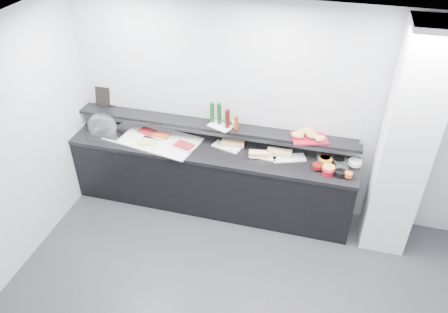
% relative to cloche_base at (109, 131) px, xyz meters
% --- Properties ---
extents(back_wall, '(5.00, 0.02, 2.70)m').
position_rel_cloche_base_xyz_m(back_wall, '(2.09, 0.28, 0.43)').
color(back_wall, '#B7BABF').
rests_on(back_wall, ground).
extents(ceiling, '(5.00, 5.00, 0.00)m').
position_rel_cloche_base_xyz_m(ceiling, '(2.09, -1.72, 1.78)').
color(ceiling, white).
rests_on(ceiling, back_wall).
extents(column, '(0.50, 0.50, 2.70)m').
position_rel_cloche_base_xyz_m(column, '(3.59, -0.07, 0.43)').
color(column, white).
rests_on(column, ground).
extents(buffet_cabinet, '(3.60, 0.60, 0.85)m').
position_rel_cloche_base_xyz_m(buffet_cabinet, '(1.39, -0.02, -0.50)').
color(buffet_cabinet, black).
rests_on(buffet_cabinet, ground).
extents(counter_top, '(3.62, 0.62, 0.05)m').
position_rel_cloche_base_xyz_m(counter_top, '(1.39, -0.02, -0.05)').
color(counter_top, black).
rests_on(counter_top, buffet_cabinet).
extents(wall_shelf, '(3.60, 0.25, 0.04)m').
position_rel_cloche_base_xyz_m(wall_shelf, '(1.39, 0.16, 0.21)').
color(wall_shelf, black).
rests_on(wall_shelf, back_wall).
extents(cloche_base, '(0.53, 0.39, 0.04)m').
position_rel_cloche_base_xyz_m(cloche_base, '(0.00, 0.00, 0.00)').
color(cloche_base, silver).
rests_on(cloche_base, counter_top).
extents(cloche_dome, '(0.41, 0.30, 0.34)m').
position_rel_cloche_base_xyz_m(cloche_dome, '(-0.05, -0.05, 0.11)').
color(cloche_dome, silver).
rests_on(cloche_dome, cloche_base).
extents(linen_runner, '(1.27, 0.76, 0.01)m').
position_rel_cloche_base_xyz_m(linen_runner, '(0.62, 0.01, -0.01)').
color(linen_runner, white).
rests_on(linen_runner, counter_top).
extents(platter_meat_a, '(0.27, 0.18, 0.01)m').
position_rel_cloche_base_xyz_m(platter_meat_a, '(0.37, 0.14, 0.00)').
color(platter_meat_a, silver).
rests_on(platter_meat_a, linen_runner).
extents(food_meat_a, '(0.25, 0.20, 0.02)m').
position_rel_cloche_base_xyz_m(food_meat_a, '(0.51, 0.10, 0.02)').
color(food_meat_a, maroon).
rests_on(food_meat_a, platter_meat_a).
extents(platter_salmon, '(0.36, 0.25, 0.01)m').
position_rel_cloche_base_xyz_m(platter_salmon, '(0.60, 0.08, 0.00)').
color(platter_salmon, white).
rests_on(platter_salmon, linen_runner).
extents(food_salmon, '(0.21, 0.14, 0.02)m').
position_rel_cloche_base_xyz_m(food_salmon, '(0.71, 0.07, 0.02)').
color(food_salmon, '#C64428').
rests_on(food_salmon, platter_salmon).
extents(platter_cheese, '(0.37, 0.28, 0.01)m').
position_rel_cloche_base_xyz_m(platter_cheese, '(0.64, -0.12, 0.00)').
color(platter_cheese, white).
rests_on(platter_cheese, linen_runner).
extents(food_cheese, '(0.22, 0.16, 0.02)m').
position_rel_cloche_base_xyz_m(food_cheese, '(0.61, -0.14, 0.02)').
color(food_cheese, '#DEDE56').
rests_on(food_cheese, platter_cheese).
extents(platter_meat_b, '(0.35, 0.28, 0.01)m').
position_rel_cloche_base_xyz_m(platter_meat_b, '(1.07, -0.08, 0.00)').
color(platter_meat_b, silver).
rests_on(platter_meat_b, linen_runner).
extents(food_meat_b, '(0.26, 0.20, 0.02)m').
position_rel_cloche_base_xyz_m(food_meat_b, '(1.08, -0.08, 0.02)').
color(food_meat_b, maroon).
rests_on(food_meat_b, platter_meat_b).
extents(sandwich_plate_left, '(0.39, 0.24, 0.01)m').
position_rel_cloche_base_xyz_m(sandwich_plate_left, '(1.58, 0.07, -0.01)').
color(sandwich_plate_left, white).
rests_on(sandwich_plate_left, counter_top).
extents(sandwich_food_left, '(0.29, 0.14, 0.06)m').
position_rel_cloche_base_xyz_m(sandwich_food_left, '(1.65, 0.11, 0.02)').
color(sandwich_food_left, '#E0AB75').
rests_on(sandwich_food_left, sandwich_plate_left).
extents(tongs_left, '(0.16, 0.01, 0.01)m').
position_rel_cloche_base_xyz_m(tongs_left, '(1.69, -0.00, -0.00)').
color(tongs_left, silver).
rests_on(tongs_left, sandwich_plate_left).
extents(sandwich_plate_mid, '(0.32, 0.16, 0.01)m').
position_rel_cloche_base_xyz_m(sandwich_plate_mid, '(2.07, -0.01, -0.01)').
color(sandwich_plate_mid, white).
rests_on(sandwich_plate_mid, counter_top).
extents(sandwich_food_mid, '(0.25, 0.13, 0.06)m').
position_rel_cloche_base_xyz_m(sandwich_food_mid, '(2.01, -0.03, 0.02)').
color(sandwich_food_mid, '#E7BD79').
rests_on(sandwich_food_mid, sandwich_plate_mid).
extents(tongs_mid, '(0.16, 0.04, 0.01)m').
position_rel_cloche_base_xyz_m(tongs_mid, '(1.99, -0.09, -0.00)').
color(tongs_mid, silver).
rests_on(tongs_mid, sandwich_plate_mid).
extents(sandwich_plate_right, '(0.43, 0.30, 0.01)m').
position_rel_cloche_base_xyz_m(sandwich_plate_right, '(2.37, 0.04, -0.01)').
color(sandwich_plate_right, white).
rests_on(sandwich_plate_right, counter_top).
extents(sandwich_food_right, '(0.30, 0.12, 0.06)m').
position_rel_cloche_base_xyz_m(sandwich_food_right, '(2.25, 0.06, 0.02)').
color(sandwich_food_right, '#DEB574').
rests_on(sandwich_food_right, sandwich_plate_right).
extents(tongs_right, '(0.15, 0.08, 0.01)m').
position_rel_cloche_base_xyz_m(tongs_right, '(2.27, -0.03, -0.00)').
color(tongs_right, silver).
rests_on(tongs_right, sandwich_plate_right).
extents(bowl_glass_fruit, '(0.18, 0.18, 0.07)m').
position_rel_cloche_base_xyz_m(bowl_glass_fruit, '(2.76, 0.07, 0.02)').
color(bowl_glass_fruit, silver).
rests_on(bowl_glass_fruit, counter_top).
extents(fill_glass_fruit, '(0.17, 0.17, 0.05)m').
position_rel_cloche_base_xyz_m(fill_glass_fruit, '(2.80, 0.04, 0.03)').
color(fill_glass_fruit, orange).
rests_on(fill_glass_fruit, bowl_glass_fruit).
extents(bowl_black_jam, '(0.18, 0.18, 0.07)m').
position_rel_cloche_base_xyz_m(bowl_black_jam, '(2.95, 0.09, 0.02)').
color(bowl_black_jam, black).
rests_on(bowl_black_jam, counter_top).
extents(fill_black_jam, '(0.14, 0.14, 0.05)m').
position_rel_cloche_base_xyz_m(fill_black_jam, '(2.79, 0.08, 0.03)').
color(fill_black_jam, '#510F0B').
rests_on(fill_black_jam, bowl_black_jam).
extents(bowl_glass_cream, '(0.21, 0.21, 0.07)m').
position_rel_cloche_base_xyz_m(bowl_glass_cream, '(2.99, 0.05, 0.02)').
color(bowl_glass_cream, silver).
rests_on(bowl_glass_cream, counter_top).
extents(fill_glass_cream, '(0.18, 0.18, 0.05)m').
position_rel_cloche_base_xyz_m(fill_glass_cream, '(3.14, 0.09, 0.03)').
color(fill_glass_cream, white).
rests_on(fill_glass_cream, bowl_glass_cream).
extents(bowl_red_jam, '(0.16, 0.16, 0.07)m').
position_rel_cloche_base_xyz_m(bowl_red_jam, '(2.84, -0.17, 0.02)').
color(bowl_red_jam, maroon).
rests_on(bowl_red_jam, counter_top).
extents(fill_red_jam, '(0.14, 0.14, 0.05)m').
position_rel_cloche_base_xyz_m(fill_red_jam, '(2.72, -0.10, 0.03)').
color(fill_red_jam, '#5A0C0E').
rests_on(fill_red_jam, bowl_red_jam).
extents(bowl_glass_salmon, '(0.19, 0.19, 0.07)m').
position_rel_cloche_base_xyz_m(bowl_glass_salmon, '(2.99, -0.09, 0.02)').
color(bowl_glass_salmon, silver).
rests_on(bowl_glass_salmon, counter_top).
extents(fill_glass_salmon, '(0.16, 0.16, 0.05)m').
position_rel_cloche_base_xyz_m(fill_glass_salmon, '(2.84, -0.11, 0.03)').
color(fill_glass_salmon, '#FB963D').
rests_on(fill_glass_salmon, bowl_glass_salmon).
extents(bowl_black_fruit, '(0.15, 0.15, 0.07)m').
position_rel_cloche_base_xyz_m(bowl_black_fruit, '(2.98, -0.16, 0.02)').
color(bowl_black_fruit, black).
rests_on(bowl_black_fruit, counter_top).
extents(fill_black_fruit, '(0.10, 0.10, 0.05)m').
position_rel_cloche_base_xyz_m(fill_black_fruit, '(3.07, -0.17, 0.03)').
color(fill_black_fruit, '#F85B21').
rests_on(fill_black_fruit, bowl_black_fruit).
extents(framed_print, '(0.20, 0.08, 0.26)m').
position_rel_cloche_base_xyz_m(framed_print, '(-0.16, 0.25, 0.36)').
color(framed_print, black).
rests_on(framed_print, wall_shelf).
extents(print_art, '(0.16, 0.07, 0.22)m').
position_rel_cloche_base_xyz_m(print_art, '(-0.08, 0.27, 0.36)').
color(print_art, '#C4A78D').
rests_on(print_art, framed_print).
extents(condiment_tray, '(0.33, 0.27, 0.01)m').
position_rel_cloche_base_xyz_m(condiment_tray, '(1.49, 0.14, 0.24)').
color(condiment_tray, white).
rests_on(condiment_tray, wall_shelf).
extents(bottle_green_a, '(0.06, 0.06, 0.26)m').
position_rel_cloche_base_xyz_m(bottle_green_a, '(1.36, 0.20, 0.37)').
color(bottle_green_a, '#103D18').
rests_on(bottle_green_a, condiment_tray).
extents(bottle_brown, '(0.06, 0.06, 0.24)m').
position_rel_cloche_base_xyz_m(bottle_brown, '(1.58, 0.12, 0.36)').
color(bottle_brown, '#3B130A').
rests_on(bottle_brown, condiment_tray).
extents(bottle_green_b, '(0.07, 0.07, 0.28)m').
position_rel_cloche_base_xyz_m(bottle_green_b, '(1.46, 0.18, 0.38)').
color(bottle_green_b, '#0F3913').
rests_on(bottle_green_b, condiment_tray).
extents(bottle_hot, '(0.05, 0.05, 0.18)m').
position_rel_cloche_base_xyz_m(bottle_hot, '(1.69, 0.10, 0.33)').
color(bottle_hot, '#AD2C0C').
rests_on(bottle_hot, condiment_tray).
extents(shaker_salt, '(0.04, 0.04, 0.07)m').
position_rel_cloche_base_xyz_m(shaker_salt, '(1.64, 0.18, 0.28)').
color(shaker_salt, white).
rests_on(shaker_salt, condiment_tray).
extents(shaker_pepper, '(0.03, 0.03, 0.07)m').
position_rel_cloche_base_xyz_m(shaker_pepper, '(1.65, 0.14, 0.28)').
color(shaker_pepper, silver).
rests_on(shaker_pepper, condiment_tray).
extents(bread_tray, '(0.48, 0.40, 0.02)m').
position_rel_cloche_base_xyz_m(bread_tray, '(2.57, 0.14, 0.24)').
color(bread_tray, maroon).
rests_on(bread_tray, wall_shelf).
extents(bread_roll_n, '(0.18, 0.14, 0.08)m').
position_rel_cloche_base_xyz_m(bread_roll_n, '(2.54, 0.20, 0.29)').
color(bread_roll_n, tan).
rests_on(bread_roll_n, bread_tray).
extents(bread_roll_ne, '(0.17, 0.13, 0.08)m').
position_rel_cloche_base_xyz_m(bread_roll_ne, '(2.55, 0.20, 0.29)').
color(bread_roll_ne, tan).
rests_on(bread_roll_ne, bread_tray).
extents(bread_roll_sw, '(0.16, 0.11, 0.08)m').
position_rel_cloche_base_xyz_m(bread_roll_sw, '(2.44, 0.09, 0.29)').
color(bread_roll_sw, tan).
rests_on(bread_roll_sw, bread_tray).
extents(bread_roll_s, '(0.15, 0.09, 0.08)m').
position_rel_cloche_base_xyz_m(bread_roll_s, '(2.61, 0.12, 0.29)').
color(bread_roll_s, '#C9834D').
rests_on(bread_roll_s, bread_tray).
extents(bread_roll_se, '(0.14, 0.12, 0.08)m').
position_rel_cloche_base_xyz_m(bread_roll_se, '(2.70, 0.08, 0.29)').
color(bread_roll_se, '#D7AB52').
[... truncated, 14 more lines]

